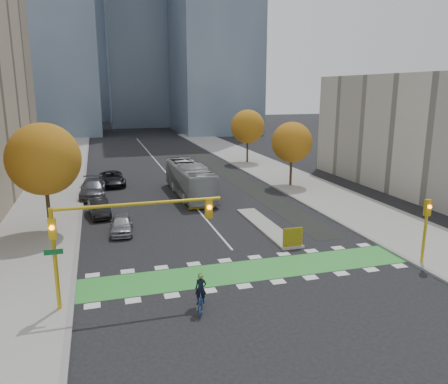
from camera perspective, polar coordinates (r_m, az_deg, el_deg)
ground at (r=25.10m, az=4.58°, el=-11.50°), size 300.00×300.00×0.00m
sidewalk_west at (r=42.89m, az=-22.75°, el=-1.82°), size 7.00×120.00×0.15m
sidewalk_east at (r=47.78m, az=11.29°, el=0.45°), size 7.00×120.00×0.15m
curb_west at (r=42.60m, az=-18.08°, el=-1.53°), size 0.30×120.00×0.16m
curb_east at (r=46.29m, az=7.43°, el=0.19°), size 0.30×120.00×0.16m
bike_crossing at (r=26.38m, az=3.41°, el=-10.19°), size 20.00×3.00×0.01m
centre_line at (r=62.69m, az=-8.45°, el=3.55°), size 0.15×70.00×0.01m
bike_lane_paint at (r=54.63m, az=0.84°, el=2.25°), size 2.50×50.00×0.01m
median_island at (r=34.26m, az=5.54°, el=-4.48°), size 1.60×10.00×0.16m
hazard_board at (r=29.86m, az=8.97°, el=-5.84°), size 1.40×0.12×1.30m
tower_ne at (r=111.64m, az=-1.41°, el=23.40°), size 18.00×24.00×60.00m
tree_west at (r=33.83m, az=-22.49°, el=3.98°), size 5.20×5.20×8.22m
tree_east_near at (r=48.08m, az=8.85°, el=6.43°), size 4.40×4.40×7.08m
tree_east_far at (r=62.99m, az=3.10°, el=8.52°), size 4.80×4.80×7.65m
traffic_signal_west at (r=21.74m, az=-14.73°, el=-4.50°), size 8.53×0.56×5.20m
traffic_signal_east at (r=29.01m, az=24.89°, el=-3.52°), size 0.35×0.43×4.10m
cyclist at (r=21.69m, az=-3.03°, el=-13.77°), size 1.05×1.79×1.95m
bus at (r=43.89m, az=-4.48°, el=1.62°), size 3.01×11.83×3.28m
parked_car_a at (r=33.56m, az=-13.22°, el=-4.09°), size 1.93×4.09×1.35m
parked_car_b at (r=38.33m, az=-15.99°, el=-2.03°), size 1.98×4.42×1.41m
parked_car_c at (r=45.29m, az=-16.80°, el=0.44°), size 2.62×5.98×1.71m
parked_car_d at (r=50.21m, az=-14.39°, el=1.72°), size 2.89×5.68×1.54m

